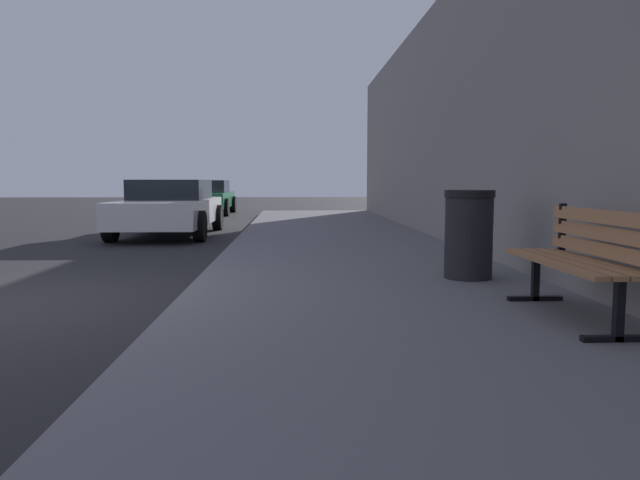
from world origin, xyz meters
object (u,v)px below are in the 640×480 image
at_px(bench, 584,255).
at_px(car_green, 206,197).
at_px(car_white, 170,207).
at_px(trash_bin, 469,234).

relative_size(bench, car_green, 0.40).
distance_m(bench, car_white, 10.45).
relative_size(bench, car_white, 0.36).
distance_m(car_white, car_green, 8.63).
height_order(trash_bin, car_white, car_white).
xyz_separation_m(bench, car_white, (-5.11, 9.12, -0.01)).
bearing_deg(car_white, bench, 119.27).
xyz_separation_m(bench, trash_bin, (-0.33, 1.97, -0.01)).
bearing_deg(bench, car_white, 119.31).
xyz_separation_m(bench, car_green, (-5.55, 17.74, -0.02)).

